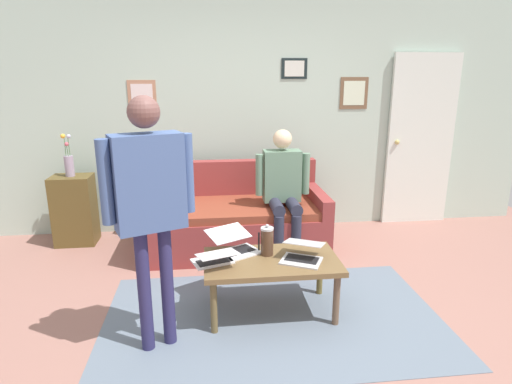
# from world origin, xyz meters

# --- Properties ---
(ground_plane) EXTENTS (7.68, 7.68, 0.00)m
(ground_plane) POSITION_xyz_m (0.00, 0.00, 0.00)
(ground_plane) COLOR #98685D
(area_rug) EXTENTS (2.55, 1.54, 0.01)m
(area_rug) POSITION_xyz_m (-0.07, -0.09, 0.00)
(area_rug) COLOR slate
(area_rug) RESTS_ON ground_plane
(back_wall) EXTENTS (7.04, 0.11, 2.70)m
(back_wall) POSITION_xyz_m (-0.00, -2.20, 1.35)
(back_wall) COLOR #B1C8B9
(back_wall) RESTS_ON ground_plane
(interior_door) EXTENTS (0.82, 0.09, 2.05)m
(interior_door) POSITION_xyz_m (-2.19, -2.11, 1.02)
(interior_door) COLOR silver
(interior_door) RESTS_ON ground_plane
(couch) EXTENTS (1.91, 0.93, 0.88)m
(couch) POSITION_xyz_m (0.14, -1.53, 0.30)
(couch) COLOR maroon
(couch) RESTS_ON ground_plane
(coffee_table) EXTENTS (1.02, 0.59, 0.45)m
(coffee_table) POSITION_xyz_m (-0.07, -0.19, 0.40)
(coffee_table) COLOR brown
(coffee_table) RESTS_ON ground_plane
(laptop_left) EXTENTS (0.47, 0.49, 0.15)m
(laptop_left) POSITION_xyz_m (0.20, -0.37, 0.49)
(laptop_left) COLOR silver
(laptop_left) RESTS_ON coffee_table
(laptop_center) EXTENTS (0.40, 0.40, 0.14)m
(laptop_center) POSITION_xyz_m (-0.30, -0.15, 0.49)
(laptop_center) COLOR silver
(laptop_center) RESTS_ON coffee_table
(laptop_right) EXTENTS (0.37, 0.39, 0.12)m
(laptop_right) POSITION_xyz_m (0.36, -0.15, 0.49)
(laptop_right) COLOR silver
(laptop_right) RESTS_ON coffee_table
(french_press) EXTENTS (0.12, 0.10, 0.25)m
(french_press) POSITION_xyz_m (-0.05, -0.27, 0.56)
(french_press) COLOR #4C3323
(french_press) RESTS_ON coffee_table
(side_shelf) EXTENTS (0.42, 0.32, 0.76)m
(side_shelf) POSITION_xyz_m (1.84, -1.84, 0.38)
(side_shelf) COLOR brown
(side_shelf) RESTS_ON ground_plane
(flower_vase) EXTENTS (0.10, 0.09, 0.45)m
(flower_vase) POSITION_xyz_m (1.84, -1.84, 0.90)
(flower_vase) COLOR #9D8DA6
(flower_vase) RESTS_ON side_shelf
(person_standing) EXTENTS (0.57, 0.33, 1.69)m
(person_standing) POSITION_xyz_m (0.75, 0.15, 1.08)
(person_standing) COLOR #292651
(person_standing) RESTS_ON ground_plane
(person_seated) EXTENTS (0.55, 0.51, 1.28)m
(person_seated) POSITION_xyz_m (-0.36, -1.31, 0.73)
(person_seated) COLOR #2A2B3C
(person_seated) RESTS_ON ground_plane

